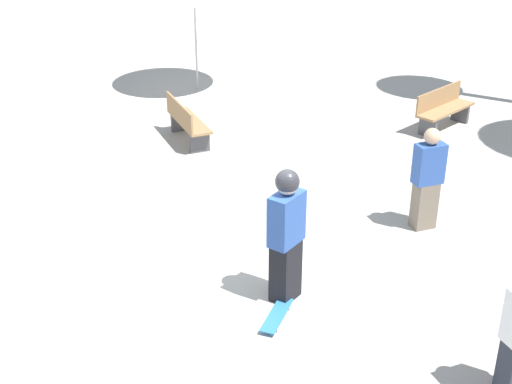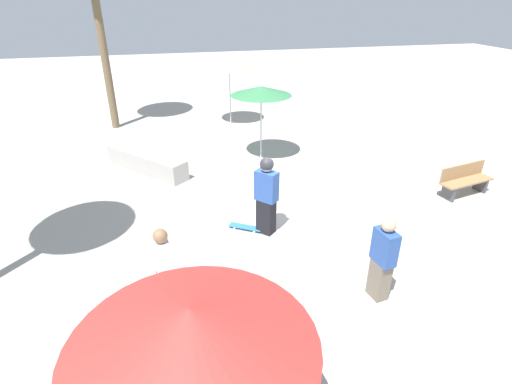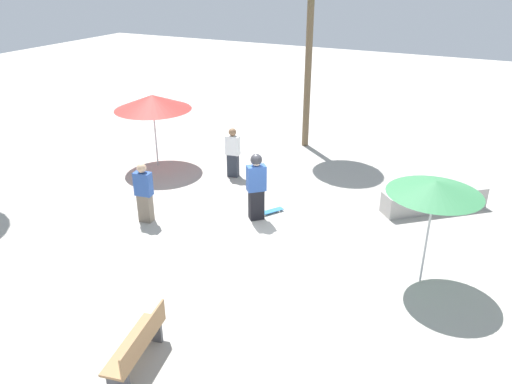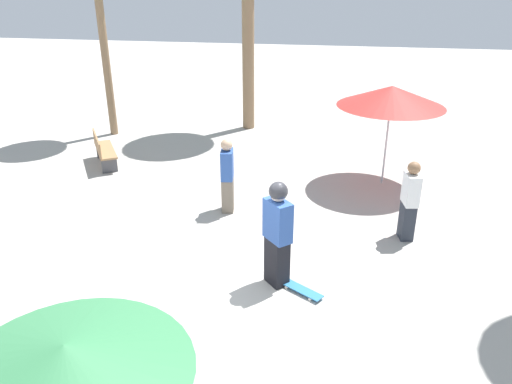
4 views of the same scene
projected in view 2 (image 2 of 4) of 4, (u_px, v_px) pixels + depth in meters
ground_plane at (292, 219)px, 9.96m from camera, size 60.00×60.00×0.00m
skater_main at (266, 193)px, 8.97m from camera, size 0.54×0.56×1.88m
skateboard at (245, 227)px, 9.50m from camera, size 0.78×0.60×0.07m
concrete_ledge at (147, 162)px, 12.43m from camera, size 2.46×2.71×0.60m
bench_far at (465, 180)px, 10.96m from camera, size 1.66×0.75×0.85m
shade_umbrella_red at (191, 328)px, 3.82m from camera, size 2.55×2.55×2.46m
shade_umbrella_tan at (229, 65)px, 15.98m from camera, size 1.91×1.91×2.59m
shade_umbrella_green at (261, 91)px, 12.57m from camera, size 1.95×1.95×2.40m
bystander_watching at (165, 270)px, 6.84m from camera, size 0.32×0.48×1.63m
bystander_far at (383, 259)px, 7.08m from camera, size 0.32×0.49×1.67m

